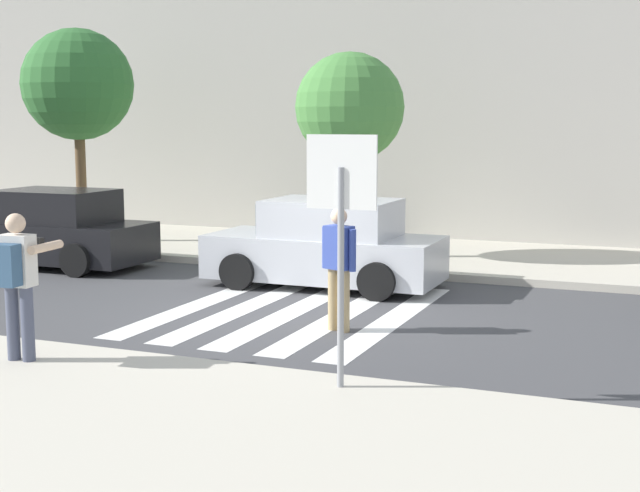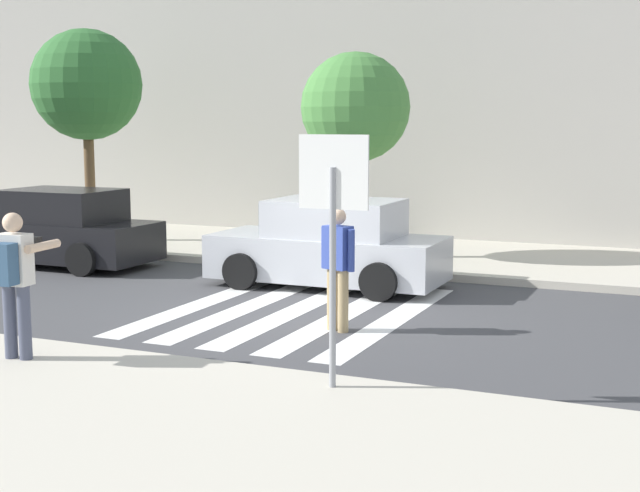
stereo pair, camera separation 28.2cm
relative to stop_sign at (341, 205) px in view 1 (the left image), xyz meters
The scene contains 16 objects.
ground_plane 4.73m from the stop_sign, 121.58° to the left, with size 120.00×120.00×0.00m, color #424244.
sidewalk_near 3.95m from the stop_sign, 130.85° to the right, with size 60.00×6.00×0.14m, color beige.
sidewalk_far 10.08m from the stop_sign, 103.03° to the left, with size 60.00×4.80×0.14m, color beige.
building_facade_far 14.25m from the stop_sign, 99.03° to the left, with size 56.00×4.00×6.58m, color #ADA89E.
crosswalk_stripe_0 5.79m from the stop_sign, 135.03° to the left, with size 0.44×5.20×0.01m, color silver.
crosswalk_stripe_1 5.29m from the stop_sign, 128.37° to the left, with size 0.44×5.20×0.01m, color silver.
crosswalk_stripe_2 4.88m from the stop_sign, 120.22° to the left, with size 0.44×5.20×0.01m, color silver.
crosswalk_stripe_3 4.57m from the stop_sign, 110.47° to the left, with size 0.44×5.20×0.01m, color silver.
crosswalk_stripe_4 4.39m from the stop_sign, 99.32° to the left, with size 0.44×5.20×0.01m, color silver.
stop_sign is the anchor object (origin of this frame).
photographer_with_backpack 3.95m from the stop_sign, behind, with size 0.63×0.88×1.72m.
pedestrian_crossing 3.27m from the stop_sign, 111.33° to the left, with size 0.55×0.35×1.72m.
parked_car_black 10.42m from the stop_sign, 145.03° to the left, with size 4.10×1.92×1.55m.
parked_car_silver 6.58m from the stop_sign, 113.06° to the left, with size 4.10×1.92×1.55m.
street_tree_west 12.99m from the stop_sign, 138.61° to the left, with size 2.54×2.54×4.86m.
street_tree_center 9.14m from the stop_sign, 109.72° to the left, with size 2.21×2.21×4.15m.
Camera 1 is at (5.44, -12.12, 2.91)m, focal length 50.00 mm.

